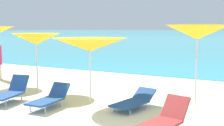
{
  "coord_description": "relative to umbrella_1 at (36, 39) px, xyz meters",
  "views": [
    {
      "loc": [
        3.3,
        -4.05,
        2.28
      ],
      "look_at": [
        -1.16,
        4.0,
        1.2
      ],
      "focal_mm": 46.95,
      "sensor_mm": 36.0,
      "label": 1
    }
  ],
  "objects": [
    {
      "name": "ground_plane",
      "position": [
        4.21,
        6.14,
        -2.06
      ],
      "size": [
        50.0,
        100.0,
        0.3
      ],
      "primitive_type": "cube",
      "color": "beige"
    },
    {
      "name": "umbrella_1",
      "position": [
        0.0,
        0.0,
        0.0
      ],
      "size": [
        1.86,
        1.86,
        2.12
      ],
      "color": "silver",
      "rests_on": "ground_plane"
    },
    {
      "name": "umbrella_2",
      "position": [
        2.67,
        -0.54,
        -0.11
      ],
      "size": [
        2.48,
        2.48,
        2.01
      ],
      "color": "silver",
      "rests_on": "ground_plane"
    },
    {
      "name": "umbrella_3",
      "position": [
        5.65,
        0.33,
        0.27
      ],
      "size": [
        1.84,
        1.84,
        2.39
      ],
      "color": "silver",
      "rests_on": "ground_plane"
    },
    {
      "name": "lounge_chair_0",
      "position": [
        0.35,
        -1.59,
        -1.59
      ],
      "size": [
        0.92,
        1.56,
        0.76
      ],
      "rotation": [
        0.0,
        0.0,
        0.21
      ],
      "color": "#1E478C",
      "rests_on": "ground_plane"
    },
    {
      "name": "lounge_chair_2",
      "position": [
        4.1,
        -0.46,
        -1.68
      ],
      "size": [
        0.86,
        1.65,
        0.49
      ],
      "rotation": [
        0.0,
        0.0,
        -0.16
      ],
      "color": "#1E478C",
      "rests_on": "ground_plane"
    },
    {
      "name": "lounge_chair_5",
      "position": [
        1.9,
        -1.53,
        -1.63
      ],
      "size": [
        0.68,
        1.43,
        0.64
      ],
      "rotation": [
        0.0,
        0.0,
        0.05
      ],
      "color": "#1E478C",
      "rests_on": "ground_plane"
    },
    {
      "name": "lounge_chair_6",
      "position": [
        5.51,
        -2.06,
        -1.58
      ],
      "size": [
        0.92,
        1.69,
        0.75
      ],
      "rotation": [
        0.0,
        0.0,
        -0.21
      ],
      "color": "#A53333",
      "rests_on": "ground_plane"
    }
  ]
}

